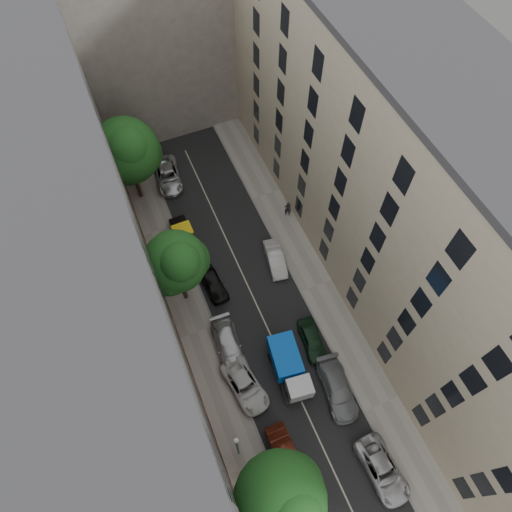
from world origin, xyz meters
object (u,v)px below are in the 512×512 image
car_left_3 (228,344)px  car_right_1 (337,389)px  tarp_truck (289,366)px  tree_near (282,500)px  car_right_3 (275,259)px  car_left_6 (168,175)px  car_left_4 (213,284)px  tree_mid (177,263)px  car_right_0 (382,470)px  car_right_2 (312,340)px  car_left_1 (285,454)px  car_left_2 (245,386)px  car_left_5 (184,236)px  tree_far (128,153)px  pedestrian (288,209)px  lamp_post (237,445)px

car_left_3 → car_right_1: bearing=-41.5°
tarp_truck → tree_near: size_ratio=0.62×
car_right_3 → car_left_6: bearing=124.5°
car_right_3 → tree_near: tree_near is taller
car_right_1 → car_right_3: 12.41m
car_left_3 → car_left_4: 5.66m
tree_mid → car_right_0: bearing=-65.6°
car_right_1 → car_right_2: bearing=97.6°
car_right_0 → tarp_truck: bearing=106.6°
car_left_1 → tree_near: size_ratio=0.50×
car_left_2 → tree_mid: (-1.65, 9.08, 5.43)m
car_left_5 → car_right_1: size_ratio=0.86×
car_left_1 → car_left_5: car_left_5 is taller
tarp_truck → car_left_1: size_ratio=1.23×
car_left_3 → car_left_5: bearing=94.4°
tree_far → car_left_2: bearing=-84.0°
car_left_1 → car_left_2: (-0.80, 5.60, -0.04)m
car_left_5 → pedestrian: 10.06m
tarp_truck → tree_far: size_ratio=0.57×
pedestrian → car_right_2: bearing=98.7°
car_left_2 → tree_near: bearing=-105.2°
car_left_2 → car_right_3: size_ratio=1.19×
car_right_3 → tree_far: size_ratio=0.43×
car_left_5 → tree_mid: tree_mid is taller
car_left_2 → pedestrian: pedestrian is taller
car_right_0 → pedestrian: (3.34, 22.94, 0.38)m
lamp_post → pedestrian: (12.20, 17.92, -2.61)m
tree_near → car_left_2: bearing=83.8°
tree_mid → car_left_1: bearing=-80.5°
car_right_3 → tree_near: 19.92m
car_right_2 → pedestrian: pedestrian is taller
tree_far → car_right_0: bearing=-73.8°
car_left_2 → lamp_post: lamp_post is taller
car_left_6 → pedestrian: 12.64m
car_left_4 → pedestrian: bearing=21.1°
car_left_5 → lamp_post: size_ratio=0.79×
tarp_truck → car_left_6: 22.69m
tree_mid → car_left_2: bearing=-79.7°
car_right_1 → car_right_3: bearing=95.8°
car_left_2 → car_left_5: car_left_5 is taller
car_left_6 → tree_mid: bearing=-93.8°
car_left_6 → car_right_2: bearing=-68.5°
car_left_1 → tree_far: size_ratio=0.46×
car_right_2 → car_left_4: bearing=132.2°
car_right_0 → tree_mid: size_ratio=0.55×
car_left_2 → car_left_4: bearing=76.1°
lamp_post → tree_mid: bearing=87.6°
tarp_truck → car_left_2: size_ratio=1.10×
pedestrian → car_right_0: bearing=106.5°
car_left_6 → car_right_3: car_left_6 is taller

